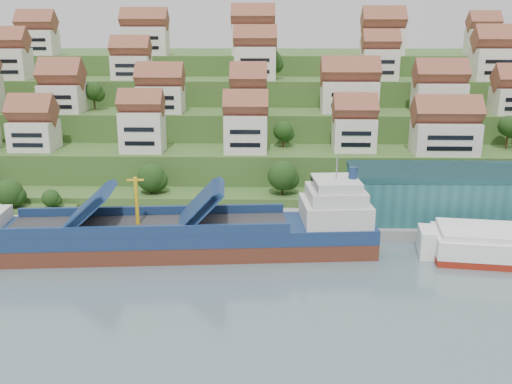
{
  "coord_description": "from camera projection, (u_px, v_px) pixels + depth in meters",
  "views": [
    {
      "loc": [
        5.46,
        -94.06,
        39.16
      ],
      "look_at": [
        2.86,
        14.0,
        8.0
      ],
      "focal_mm": 40.0,
      "sensor_mm": 36.0,
      "label": 1
    }
  ],
  "objects": [
    {
      "name": "ground",
      "position": [
        238.0,
        257.0,
        101.33
      ],
      "size": [
        300.0,
        300.0,
        0.0
      ],
      "primitive_type": "plane",
      "color": "slate",
      "rests_on": "ground"
    },
    {
      "name": "quay",
      "position": [
        341.0,
        224.0,
        114.97
      ],
      "size": [
        180.0,
        14.0,
        2.2
      ],
      "primitive_type": "cube",
      "color": "gray",
      "rests_on": "ground"
    },
    {
      "name": "hillside",
      "position": [
        254.0,
        113.0,
        197.85
      ],
      "size": [
        260.0,
        128.0,
        31.0
      ],
      "color": "#2D4C1E",
      "rests_on": "ground"
    },
    {
      "name": "hillside_village",
      "position": [
        251.0,
        85.0,
        152.51
      ],
      "size": [
        156.96,
        61.16,
        29.2
      ],
      "color": "silver",
      "rests_on": "ground"
    },
    {
      "name": "hillside_trees",
      "position": [
        203.0,
        125.0,
        139.73
      ],
      "size": [
        138.07,
        62.55,
        30.3
      ],
      "color": "#1F4115",
      "rests_on": "ground"
    },
    {
      "name": "warehouse",
      "position": [
        501.0,
        193.0,
        114.46
      ],
      "size": [
        60.0,
        15.0,
        10.0
      ],
      "primitive_type": "cube",
      "color": "#235B5F",
      "rests_on": "quay"
    },
    {
      "name": "flagpole",
      "position": [
        335.0,
        204.0,
        108.61
      ],
      "size": [
        1.28,
        0.16,
        8.0
      ],
      "color": "gray",
      "rests_on": "quay"
    },
    {
      "name": "cargo_ship",
      "position": [
        173.0,
        236.0,
        102.28
      ],
      "size": [
        77.26,
        17.99,
        16.96
      ],
      "rotation": [
        0.0,
        0.0,
        0.08
      ],
      "color": "#532719",
      "rests_on": "ground"
    }
  ]
}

